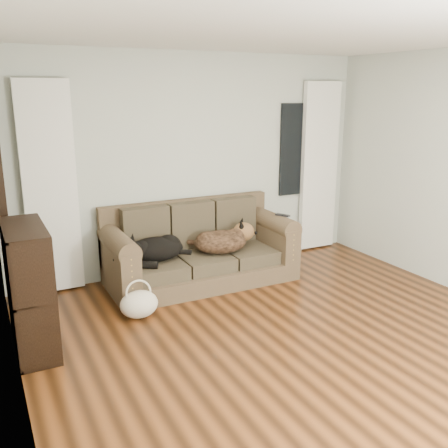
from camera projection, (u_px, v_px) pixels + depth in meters
name	position (u px, v px, depth m)	size (l,w,h in m)	color
floor	(316.00, 355.00, 4.20)	(5.00, 5.00, 0.00)	black
ceiling	(334.00, 25.00, 3.53)	(5.00, 5.00, 0.00)	white
wall_back	(195.00, 164.00, 6.02)	(4.50, 0.04, 2.60)	#B7BFAF
wall_left	(11.00, 243.00, 2.88)	(0.04, 5.00, 2.60)	#B7BFAF
curtain_left	(50.00, 189.00, 5.25)	(0.55, 0.08, 2.25)	white
curtain_right	(319.00, 167.00, 6.77)	(0.55, 0.08, 2.25)	white
window_pane	(296.00, 150.00, 6.60)	(0.50, 0.03, 1.20)	black
door_casing	(2.00, 211.00, 4.73)	(0.07, 0.60, 2.10)	black
sofa	(201.00, 244.00, 5.71)	(2.12, 0.92, 0.87)	#4B3B2A
dog_black_lab	(153.00, 249.00, 5.43)	(0.62, 0.43, 0.26)	black
dog_shepherd	(223.00, 240.00, 5.74)	(0.64, 0.45, 0.28)	black
tv_remote	(283.00, 215.00, 5.89)	(0.05, 0.19, 0.02)	black
tote_bag	(139.00, 302.00, 4.86)	(0.38, 0.29, 0.27)	beige
bookshelf	(30.00, 293.00, 4.21)	(0.33, 0.87, 1.08)	black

